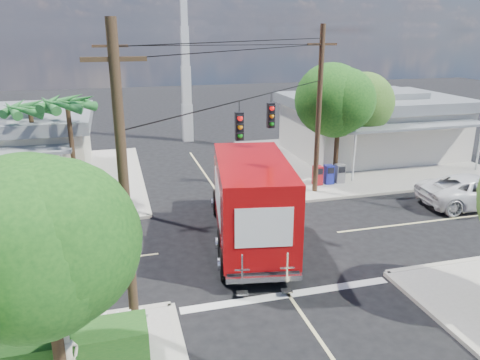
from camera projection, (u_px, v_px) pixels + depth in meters
name	position (u px, v px, depth m)	size (l,w,h in m)	color
ground	(252.00, 243.00, 20.04)	(120.00, 120.00, 0.00)	black
sidewalk_ne	(356.00, 159.00, 32.74)	(14.12, 14.12, 0.14)	gray
sidewalk_nw	(20.00, 185.00, 27.26)	(14.12, 14.12, 0.14)	gray
road_markings	(263.00, 258.00, 18.68)	(32.00, 32.00, 0.01)	beige
building_ne	(371.00, 123.00, 33.46)	(11.80, 10.20, 4.50)	silver
radio_tower	(186.00, 71.00, 36.80)	(0.80, 0.80, 17.00)	silver
tree_sw_front	(44.00, 243.00, 10.02)	(3.88, 3.78, 6.03)	#422D1C
tree_ne_front	(340.00, 102.00, 26.60)	(4.21, 4.14, 6.66)	#422D1C
tree_ne_back	(361.00, 105.00, 29.45)	(3.77, 3.66, 5.82)	#422D1C
palm_nw_front	(67.00, 106.00, 23.49)	(3.01, 3.08, 5.59)	#422D1C
palm_nw_back	(30.00, 110.00, 24.48)	(3.01, 3.08, 5.19)	#422D1C
utility_poles	(206.00, 130.00, 19.68)	(12.00, 10.68, 9.00)	#473321
picket_fence	(38.00, 338.00, 12.72)	(5.94, 0.06, 1.00)	silver
hedge_sw	(25.00, 358.00, 11.93)	(6.20, 1.20, 1.10)	#174917
vending_boxes	(329.00, 174.00, 27.15)	(1.90, 0.50, 1.10)	#A6151C
delivery_truck	(250.00, 200.00, 19.49)	(4.12, 9.15, 3.83)	black
parked_car	(476.00, 191.00, 24.02)	(2.68, 5.81, 1.61)	silver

